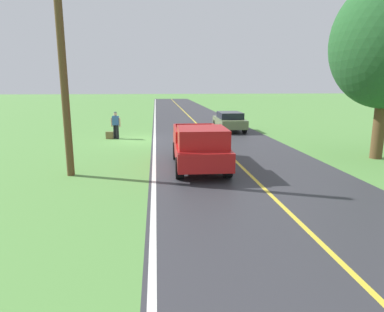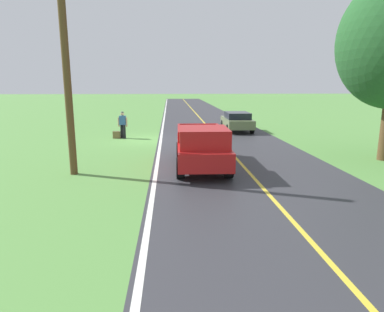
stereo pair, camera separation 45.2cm
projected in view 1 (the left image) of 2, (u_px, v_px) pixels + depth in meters
ground_plane at (141, 140)px, 21.31m from camera, size 200.00×200.00×0.00m
road_surface at (212, 139)px, 21.78m from camera, size 7.78×120.00×0.00m
lane_edge_line at (155, 140)px, 21.40m from camera, size 0.16×117.60×0.00m
lane_centre_line at (212, 139)px, 21.78m from camera, size 0.14×117.60×0.00m
hitchhiker_walking at (116, 123)px, 21.61m from camera, size 0.62×0.53×1.75m
suitcase_carried at (110, 135)px, 21.69m from camera, size 0.48×0.24×0.46m
pickup_truck_passing at (200, 146)px, 13.90m from camera, size 2.19×5.44×1.82m
sedan_near_oncoming at (229, 121)px, 25.36m from camera, size 1.98×4.43×1.41m
utility_pole_roadside at (62, 62)px, 12.20m from camera, size 0.28×0.28×8.47m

